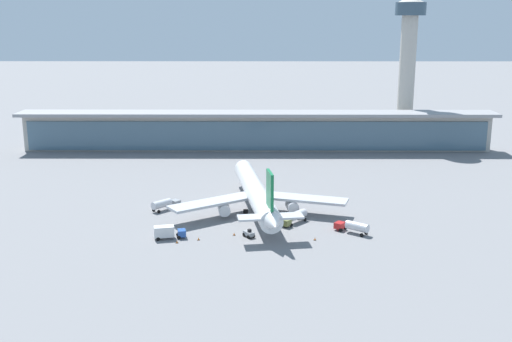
{
  "coord_description": "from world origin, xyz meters",
  "views": [
    {
      "loc": [
        0.91,
        -150.69,
        50.03
      ],
      "look_at": [
        0.0,
        20.0,
        7.54
      ],
      "focal_mm": 43.02,
      "sensor_mm": 36.0,
      "label": 1
    }
  ],
  "objects": [
    {
      "name": "ground_plane",
      "position": [
        0.0,
        0.0,
        0.0
      ],
      "size": [
        1200.0,
        1200.0,
        0.0
      ],
      "primitive_type": "plane",
      "color": "slate"
    },
    {
      "name": "airliner_on_stand",
      "position": [
        0.1,
        5.3,
        5.16
      ],
      "size": [
        46.86,
        61.49,
        16.4
      ],
      "color": "white",
      "rests_on": "ground"
    },
    {
      "name": "service_truck_near_nose_grey",
      "position": [
        -1.51,
        -14.29,
        0.87
      ],
      "size": [
        3.04,
        3.32,
        2.05
      ],
      "color": "gray",
      "rests_on": "ground"
    },
    {
      "name": "service_truck_under_wing_red",
      "position": [
        23.47,
        -11.4,
        1.71
      ],
      "size": [
        8.19,
        7.03,
        2.95
      ],
      "color": "#B21E1E",
      "rests_on": "ground"
    },
    {
      "name": "service_truck_mid_apron_blue",
      "position": [
        -20.48,
        -15.48,
        1.69
      ],
      "size": [
        7.62,
        3.81,
        3.1
      ],
      "color": "#234C9E",
      "rests_on": "ground"
    },
    {
      "name": "service_truck_by_tail_grey",
      "position": [
        2.81,
        18.07,
        0.81
      ],
      "size": [
        2.77,
        6.94,
        2.7
      ],
      "color": "gray",
      "rests_on": "ground"
    },
    {
      "name": "service_truck_on_taxiway_grey",
      "position": [
        -24.48,
        6.8,
        1.71
      ],
      "size": [
        7.49,
        7.85,
        2.95
      ],
      "color": "gray",
      "rests_on": "ground"
    },
    {
      "name": "service_truck_at_far_stand_olive",
      "position": [
        9.85,
        -4.13,
        1.71
      ],
      "size": [
        7.35,
        7.96,
        2.95
      ],
      "color": "olive",
      "rests_on": "ground"
    },
    {
      "name": "terminal_building",
      "position": [
        0.0,
        84.68,
        7.87
      ],
      "size": [
        183.6,
        12.8,
        15.2
      ],
      "color": "#B2ADA3",
      "rests_on": "ground"
    },
    {
      "name": "control_tower",
      "position": [
        60.11,
        97.22,
        34.83
      ],
      "size": [
        12.0,
        12.0,
        63.68
      ],
      "color": "#B2ADA3",
      "rests_on": "ground"
    },
    {
      "name": "safety_cone_alpha",
      "position": [
        13.92,
        -16.28,
        0.32
      ],
      "size": [
        0.62,
        0.62,
        0.7
      ],
      "color": "orange",
      "rests_on": "ground"
    },
    {
      "name": "safety_cone_bravo",
      "position": [
        -17.93,
        -18.38,
        0.32
      ],
      "size": [
        0.62,
        0.62,
        0.7
      ],
      "color": "orange",
      "rests_on": "ground"
    },
    {
      "name": "safety_cone_charlie",
      "position": [
        -5.02,
        -13.11,
        0.32
      ],
      "size": [
        0.62,
        0.62,
        0.7
      ],
      "color": "orange",
      "rests_on": "ground"
    },
    {
      "name": "safety_cone_delta",
      "position": [
        -1.42,
        -14.28,
        0.32
      ],
      "size": [
        0.62,
        0.62,
        0.7
      ],
      "color": "orange",
      "rests_on": "ground"
    },
    {
      "name": "safety_cone_echo",
      "position": [
        -13.17,
        -16.4,
        0.32
      ],
      "size": [
        0.62,
        0.62,
        0.7
      ],
      "color": "orange",
      "rests_on": "ground"
    }
  ]
}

